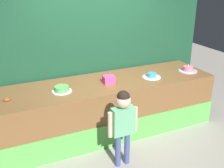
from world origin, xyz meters
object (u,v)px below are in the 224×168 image
object	(u,v)px
donut	(7,99)
cake_right	(188,69)
cake_center	(152,76)
cake_left	(62,89)
child_figure	(123,119)
pink_box	(109,80)

from	to	relation	value
donut	cake_right	size ratio (longest dim) A/B	0.31
donut	cake_center	size ratio (longest dim) A/B	0.33
cake_left	child_figure	bearing A→B (deg)	-56.15
child_figure	pink_box	bearing A→B (deg)	78.15
donut	cake_left	distance (m)	0.81
child_figure	donut	size ratio (longest dim) A/B	10.83
pink_box	donut	bearing A→B (deg)	-179.71
child_figure	pink_box	size ratio (longest dim) A/B	6.53
donut	cake_left	size ratio (longest dim) A/B	0.35
cake_left	cake_center	size ratio (longest dim) A/B	0.96
cake_center	pink_box	bearing A→B (deg)	175.73
cake_center	cake_right	bearing A→B (deg)	0.29
child_figure	donut	bearing A→B (deg)	146.98
cake_right	pink_box	bearing A→B (deg)	178.01
pink_box	cake_center	xyz separation A→B (m)	(0.81, -0.06, -0.03)
cake_left	cake_center	world-z (taller)	cake_left
donut	cake_left	bearing A→B (deg)	-0.71
pink_box	cake_right	distance (m)	1.62
cake_center	cake_right	xyz separation A→B (m)	(0.81, 0.00, 0.01)
pink_box	donut	world-z (taller)	pink_box
pink_box	cake_center	world-z (taller)	pink_box
cake_center	cake_right	distance (m)	0.81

